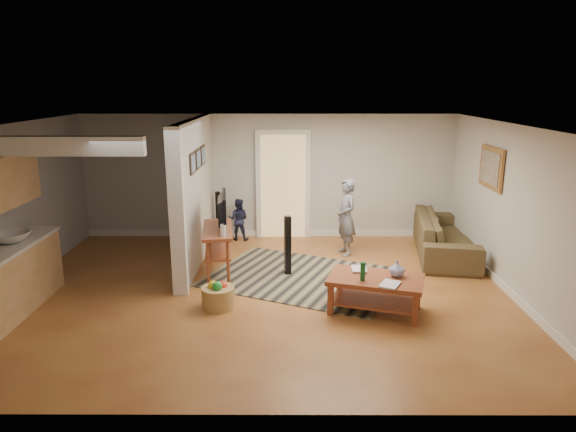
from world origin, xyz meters
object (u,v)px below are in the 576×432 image
object	(u,v)px
coffee_table	(377,285)
tv_console	(218,233)
child	(345,254)
speaker_right	(218,216)
speaker_left	(288,246)
sofa	(443,254)
toddler	(239,240)
toy_basket	(218,296)

from	to	relation	value
coffee_table	tv_console	world-z (taller)	tv_console
tv_console	child	size ratio (longest dim) A/B	0.91
tv_console	speaker_right	bearing A→B (deg)	90.44
child	coffee_table	bearing A→B (deg)	-12.84
speaker_left	sofa	bearing A→B (deg)	5.12
toddler	coffee_table	bearing A→B (deg)	129.83
toy_basket	toddler	size ratio (longest dim) A/B	0.55
toy_basket	speaker_left	bearing A→B (deg)	53.41
coffee_table	speaker_left	xyz separation A→B (m)	(-1.23, 1.42, 0.11)
coffee_table	speaker_right	world-z (taller)	speaker_right
sofa	toy_basket	world-z (taller)	toy_basket
speaker_right	toddler	distance (m)	0.64
coffee_table	child	bearing A→B (deg)	93.93
sofa	speaker_right	distance (m)	4.42
tv_console	speaker_right	xyz separation A→B (m)	(-0.26, 1.92, -0.21)
toddler	sofa	bearing A→B (deg)	173.36
toy_basket	child	distance (m)	3.12
sofa	tv_console	world-z (taller)	tv_console
child	toddler	bearing A→B (deg)	-130.43
tv_console	speaker_right	distance (m)	1.95
coffee_table	toddler	size ratio (longest dim) A/B	1.69
sofa	tv_console	xyz separation A→B (m)	(-4.04, -1.02, 0.71)
toy_basket	coffee_table	bearing A→B (deg)	-2.81
speaker_left	toddler	bearing A→B (deg)	102.25
tv_console	toy_basket	bearing A→B (deg)	-90.59
speaker_right	toddler	size ratio (longest dim) A/B	1.17
toy_basket	speaker_right	bearing A→B (deg)	97.42
sofa	toy_basket	size ratio (longest dim) A/B	5.36
tv_console	speaker_right	size ratio (longest dim) A/B	1.30
speaker_left	child	size ratio (longest dim) A/B	0.70
coffee_table	toy_basket	xyz separation A→B (m)	(-2.21, 0.11, -0.22)
sofa	toddler	xyz separation A→B (m)	(-3.90, 0.90, 0.00)
speaker_left	speaker_right	distance (m)	2.40
coffee_table	speaker_right	distance (m)	4.28
speaker_right	child	bearing A→B (deg)	-25.85
tv_console	coffee_table	bearing A→B (deg)	-38.92
sofa	coffee_table	world-z (taller)	coffee_table
speaker_left	toddler	xyz separation A→B (m)	(-1.00, 1.95, -0.50)
sofa	speaker_left	bearing A→B (deg)	119.36
coffee_table	speaker_left	bearing A→B (deg)	130.98
speaker_right	toy_basket	size ratio (longest dim) A/B	2.14
sofa	coffee_table	distance (m)	3.01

